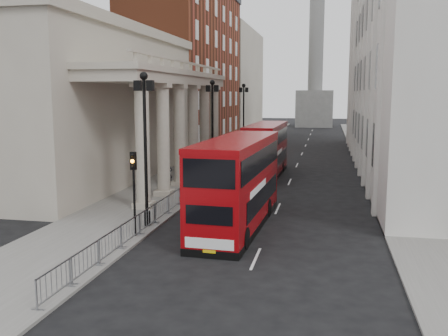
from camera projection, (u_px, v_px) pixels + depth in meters
The scene contains 19 objects.
ground at pixel (129, 250), 23.48m from camera, with size 260.00×260.00×0.00m, color black.
sidewalk_west at pixel (212, 162), 53.12m from camera, with size 6.00×140.00×0.12m, color slate.
sidewalk_east at pixel (373, 167), 49.80m from camera, with size 3.00×140.00×0.12m, color slate.
kerb at pixel (239, 163), 52.52m from camera, with size 0.20×140.00×0.14m, color slate.
portico_building at pixel (93, 109), 42.13m from camera, with size 9.00×28.00×12.00m, color #A29888.
brick_building at pixel (189, 67), 70.44m from camera, with size 9.00×32.00×22.00m, color brown.
west_building_far at pixel (232, 80), 101.57m from camera, with size 9.00×30.00×20.00m, color #A29888.
east_building at pixel (403, 41), 49.39m from camera, with size 8.00×55.00×25.00m, color beige.
monument_column at pixel (316, 53), 108.99m from camera, with size 8.00×8.00×54.20m.
lamp_post_south at pixel (145, 139), 26.74m from camera, with size 1.05×0.44×8.32m.
lamp_post_mid at pixel (212, 122), 42.24m from camera, with size 1.05×0.44×8.32m.
lamp_post_north at pixel (244, 114), 57.73m from camera, with size 1.05×0.44×8.32m.
traffic_light at pixel (134, 178), 25.03m from camera, with size 0.28×0.33×4.30m.
crowd_barriers at pixel (139, 224), 25.60m from camera, with size 0.50×18.75×1.10m.
bus_near at pixel (238, 181), 27.26m from camera, with size 3.26×11.47×4.90m.
bus_far at pixel (266, 149), 44.26m from camera, with size 2.88×10.82×4.65m.
pedestrian_a at pixel (168, 174), 39.34m from camera, with size 0.68×0.45×1.87m, color black.
pedestrian_b at pixel (164, 168), 43.45m from camera, with size 0.75×0.59×1.55m, color #292220.
pedestrian_c at pixel (194, 162), 46.29m from camera, with size 0.86×0.56×1.76m, color black.
Camera 1 is at (8.97, -21.26, 7.30)m, focal length 40.00 mm.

